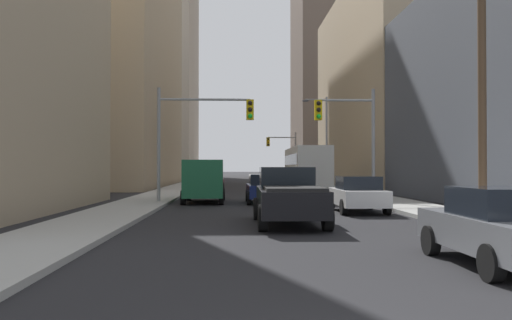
{
  "coord_description": "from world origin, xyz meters",
  "views": [
    {
      "loc": [
        -1.71,
        -4.16,
        1.91
      ],
      "look_at": [
        0.0,
        36.8,
        2.44
      ],
      "focal_mm": 37.06,
      "sensor_mm": 36.0,
      "label": 1
    }
  ],
  "objects": [
    {
      "name": "pickup_truck_black",
      "position": [
        0.1,
        13.24,
        0.93
      ],
      "size": [
        2.2,
        5.43,
        1.9
      ],
      "color": "black",
      "rests_on": "ground"
    },
    {
      "name": "sedan_white",
      "position": [
        3.47,
        17.77,
        0.77
      ],
      "size": [
        1.95,
        4.23,
        1.52
      ],
      "color": "white",
      "rests_on": "ground"
    },
    {
      "name": "traffic_signal_far_right",
      "position": [
        4.09,
        58.06,
        4.03
      ],
      "size": [
        3.55,
        0.44,
        6.0
      ],
      "color": "gray",
      "rests_on": "ground"
    },
    {
      "name": "sedan_silver",
      "position": [
        3.44,
        55.92,
        0.77
      ],
      "size": [
        1.95,
        4.21,
        1.52
      ],
      "color": "#B7BABF",
      "rests_on": "ground"
    },
    {
      "name": "building_left_mid_office",
      "position": [
        -16.51,
        49.69,
        12.27
      ],
      "size": [
        16.17,
        28.19,
        24.53
      ],
      "primitive_type": "cube",
      "color": "tan",
      "rests_on": "ground"
    },
    {
      "name": "sedan_navy",
      "position": [
        -0.09,
        23.51,
        0.77
      ],
      "size": [
        1.95,
        4.23,
        1.52
      ],
      "color": "#141E4C",
      "rests_on": "ground"
    },
    {
      "name": "building_right_far_highrise",
      "position": [
        20.19,
        88.86,
        28.25
      ],
      "size": [
        21.81,
        18.44,
        56.5
      ],
      "primitive_type": "cube",
      "color": "#66564C",
      "rests_on": "ground"
    },
    {
      "name": "sidewalk_left",
      "position": [
        -6.41,
        50.0,
        0.07
      ],
      "size": [
        2.83,
        160.0,
        0.15
      ],
      "primitive_type": "cube",
      "color": "#9E9E99",
      "rests_on": "ground"
    },
    {
      "name": "traffic_signal_near_left",
      "position": [
        -3.42,
        23.2,
        4.1
      ],
      "size": [
        4.99,
        0.44,
        6.0
      ],
      "color": "gray",
      "rests_on": "ground"
    },
    {
      "name": "sedan_grey",
      "position": [
        3.4,
        5.7,
        0.77
      ],
      "size": [
        1.95,
        4.22,
        1.52
      ],
      "color": "slate",
      "rests_on": "ground"
    },
    {
      "name": "utility_pole_right",
      "position": [
        6.69,
        13.35,
        5.22
      ],
      "size": [
        2.2,
        0.28,
        9.88
      ],
      "color": "brown",
      "rests_on": "ground"
    },
    {
      "name": "street_lamp_right",
      "position": [
        5.39,
        37.73,
        4.5
      ],
      "size": [
        2.05,
        0.32,
        7.5
      ],
      "color": "gray",
      "rests_on": "ground"
    },
    {
      "name": "building_left_far_tower",
      "position": [
        -20.39,
        93.25,
        29.84
      ],
      "size": [
        22.78,
        23.68,
        59.67
      ],
      "primitive_type": "cube",
      "color": "#B7A893",
      "rests_on": "ground"
    },
    {
      "name": "traffic_signal_near_right",
      "position": [
        4.26,
        23.2,
        4.01
      ],
      "size": [
        3.19,
        0.44,
        6.0
      ],
      "color": "gray",
      "rests_on": "ground"
    },
    {
      "name": "building_right_mid_block",
      "position": [
        21.99,
        48.37,
        9.82
      ],
      "size": [
        25.78,
        29.79,
        19.64
      ],
      "primitive_type": "cube",
      "color": "tan",
      "rests_on": "ground"
    },
    {
      "name": "sidewalk_right",
      "position": [
        6.41,
        50.0,
        0.07
      ],
      "size": [
        2.83,
        160.0,
        0.15
      ],
      "primitive_type": "cube",
      "color": "#9E9E99",
      "rests_on": "ground"
    },
    {
      "name": "sedan_maroon",
      "position": [
        -3.46,
        36.5,
        0.77
      ],
      "size": [
        1.95,
        4.25,
        1.52
      ],
      "color": "maroon",
      "rests_on": "ground"
    },
    {
      "name": "city_bus",
      "position": [
        3.99,
        37.35,
        1.93
      ],
      "size": [
        2.75,
        11.55,
        3.4
      ],
      "color": "silver",
      "rests_on": "ground"
    },
    {
      "name": "cargo_van_green",
      "position": [
        -3.31,
        24.17,
        1.29
      ],
      "size": [
        2.16,
        5.25,
        2.26
      ],
      "color": "#195938",
      "rests_on": "ground"
    }
  ]
}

